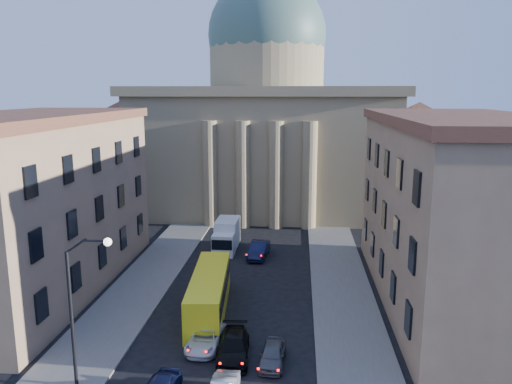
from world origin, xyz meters
The scene contains 12 objects.
sidewalk_left centered at (-8.50, 18.00, 0.07)m, with size 5.00×60.00×0.15m, color #5F5C57.
sidewalk_right centered at (8.50, 18.00, 0.07)m, with size 5.00×60.00×0.15m, color #5F5C57.
church centered at (0.00, 55.47, 11.88)m, with size 68.02×28.76×36.60m.
building_left centered at (-17.00, 22.00, 7.42)m, with size 11.60×26.60×14.70m.
building_right centered at (17.00, 22.00, 7.42)m, with size 11.60×26.60×14.70m.
street_lamp centered at (-6.97, 8.00, 5.29)m, with size 2.62×0.44×8.83m.
car_left_mid centered at (-1.11, 13.16, 0.61)m, with size 2.04×4.42×1.23m, color silver.
car_right_mid centered at (0.86, 12.02, 0.70)m, with size 1.95×4.80×1.39m, color black.
car_right_far centered at (3.34, 11.47, 0.62)m, with size 1.47×3.65×1.24m, color #4F4F54.
car_right_distant centered at (0.88, 31.41, 0.78)m, with size 1.65×4.73×1.56m, color black.
city_bus centered at (-1.80, 18.37, 1.61)m, with size 3.22×10.81×3.00m.
box_truck centered at (-2.71, 33.48, 1.47)m, with size 2.29×5.66×3.10m.
Camera 1 is at (4.74, -16.38, 16.33)m, focal length 35.00 mm.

